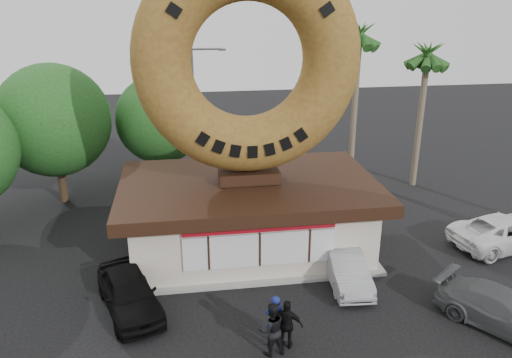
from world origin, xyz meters
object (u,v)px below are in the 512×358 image
at_px(person_right, 287,325).
at_px(car_grey, 505,311).
at_px(car_white, 506,231).
at_px(street_lamp, 196,107).
at_px(car_black, 129,292).
at_px(person_left, 275,319).
at_px(donut_shop, 249,213).
at_px(car_silver, 346,267).
at_px(giant_donut, 248,61).
at_px(person_center, 271,329).

height_order(person_right, car_grey, person_right).
relative_size(car_grey, car_white, 0.89).
distance_m(street_lamp, car_black, 14.90).
bearing_deg(car_white, street_lamp, 38.65).
xyz_separation_m(person_left, car_white, (11.76, 5.10, -0.17)).
distance_m(donut_shop, person_left, 6.70).
distance_m(car_black, car_silver, 8.46).
bearing_deg(giant_donut, person_right, -87.68).
bearing_deg(person_center, giant_donut, -99.29).
distance_m(street_lamp, car_white, 18.20).
bearing_deg(street_lamp, car_black, -102.56).
bearing_deg(person_left, donut_shop, -87.72).
relative_size(person_center, person_right, 1.05).
bearing_deg(street_lamp, car_grey, -60.17).
distance_m(giant_donut, person_center, 10.40).
xyz_separation_m(donut_shop, car_black, (-4.99, -4.06, -1.02)).
distance_m(donut_shop, car_black, 6.52).
xyz_separation_m(person_right, car_grey, (7.67, -0.12, -0.21)).
distance_m(giant_donut, car_white, 14.09).
height_order(giant_donut, person_left, giant_donut).
relative_size(street_lamp, car_silver, 2.01).
bearing_deg(donut_shop, car_grey, -41.71).
relative_size(person_center, car_grey, 0.40).
relative_size(car_silver, car_grey, 0.85).
xyz_separation_m(street_lamp, car_white, (13.55, -11.56, -3.75)).
distance_m(donut_shop, car_silver, 4.97).
bearing_deg(car_white, person_left, 102.56).
bearing_deg(street_lamp, donut_shop, -79.50).
distance_m(car_black, car_white, 16.88).
distance_m(donut_shop, giant_donut, 6.66).
distance_m(person_center, car_white, 13.23).
bearing_deg(donut_shop, person_right, -87.68).
height_order(person_right, car_black, person_right).
distance_m(person_right, car_black, 6.02).
bearing_deg(person_left, giant_donut, -87.72).
xyz_separation_m(street_lamp, car_black, (-3.14, -14.08, -3.74)).
bearing_deg(car_silver, giant_donut, 138.59).
height_order(person_center, car_silver, person_center).
bearing_deg(donut_shop, car_silver, -44.75).
xyz_separation_m(street_lamp, person_right, (2.14, -16.98, -3.60)).
xyz_separation_m(person_center, car_silver, (3.72, 3.77, -0.27)).
xyz_separation_m(person_center, car_black, (-4.71, 3.12, -0.18)).
height_order(donut_shop, street_lamp, street_lamp).
distance_m(street_lamp, person_center, 17.63).
height_order(giant_donut, car_silver, giant_donut).
distance_m(person_right, car_white, 12.63).
bearing_deg(car_white, person_right, 104.52).
height_order(street_lamp, person_right, street_lamp).
relative_size(street_lamp, person_left, 4.47).
height_order(car_black, car_grey, car_black).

